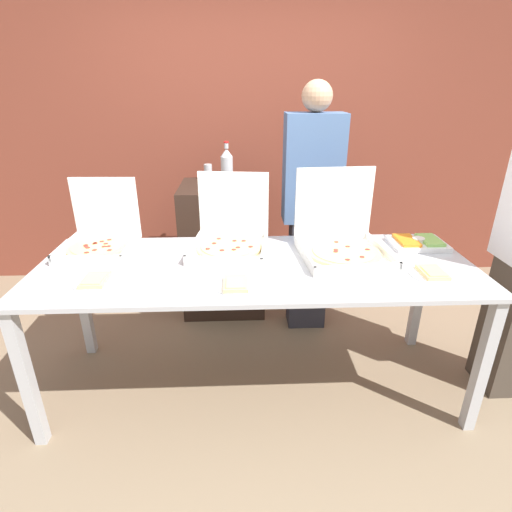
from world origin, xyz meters
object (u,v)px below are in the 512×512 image
pizza_box_far_left (230,237)px  soda_can_silver (208,172)px  soda_bottle (227,168)px  pizza_box_far_right (341,240)px  paper_plate_front_center (236,284)px  veggie_tray (418,243)px  paper_plate_front_left (95,281)px  pizza_box_near_right (100,238)px  person_guest_cap (311,209)px  paper_plate_front_right (433,273)px

pizza_box_far_left → soda_can_silver: (-0.19, 1.01, 0.19)m
pizza_box_far_left → soda_bottle: bearing=99.9°
pizza_box_far_right → paper_plate_front_center: (-0.61, -0.40, -0.07)m
paper_plate_front_center → veggie_tray: size_ratio=0.64×
pizza_box_far_left → soda_bottle: size_ratio=1.49×
paper_plate_front_left → veggie_tray: (1.83, 0.42, 0.01)m
pizza_box_near_right → person_guest_cap: (1.35, 0.45, 0.03)m
pizza_box_near_right → soda_can_silver: size_ratio=3.50×
soda_can_silver → person_guest_cap: bearing=-35.0°
pizza_box_far_right → paper_plate_front_left: size_ratio=2.44×
pizza_box_near_right → veggie_tray: (1.94, -0.03, -0.05)m
pizza_box_far_right → soda_bottle: size_ratio=1.57×
veggie_tray → soda_can_silver: 1.71m
paper_plate_front_right → person_guest_cap: size_ratio=0.13×
person_guest_cap → paper_plate_front_center: bearing=61.4°
pizza_box_near_right → paper_plate_front_center: pizza_box_near_right is taller
soda_bottle → pizza_box_far_left: bearing=-87.7°
paper_plate_front_left → soda_can_silver: soda_can_silver is taller
pizza_box_near_right → pizza_box_far_right: pizza_box_far_right is taller
veggie_tray → pizza_box_far_left: bearing=180.0°
paper_plate_front_left → person_guest_cap: size_ratio=0.12×
veggie_tray → pizza_box_far_right: bearing=-169.1°
paper_plate_front_center → veggie_tray: 1.23m
pizza_box_far_left → paper_plate_front_center: 0.50m
paper_plate_front_left → pizza_box_far_left: bearing=32.4°
pizza_box_far_left → pizza_box_far_right: pizza_box_far_right is taller
paper_plate_front_left → soda_bottle: bearing=61.0°
pizza_box_near_right → paper_plate_front_center: size_ratio=2.09×
paper_plate_front_right → veggie_tray: (0.09, 0.41, 0.01)m
paper_plate_front_left → soda_bottle: (0.64, 1.16, 0.34)m
pizza_box_far_left → paper_plate_front_left: bearing=-140.1°
veggie_tray → person_guest_cap: bearing=140.6°
soda_bottle → pizza_box_far_right: bearing=-50.8°
paper_plate_front_center → person_guest_cap: person_guest_cap is taller
soda_can_silver → pizza_box_far_left: bearing=-79.3°
soda_bottle → paper_plate_front_right: bearing=-46.3°
soda_bottle → pizza_box_near_right: bearing=-136.9°
pizza_box_far_right → soda_bottle: bearing=124.6°
soda_can_silver → person_guest_cap: (0.76, -0.53, -0.17)m
soda_bottle → soda_can_silver: soda_bottle is taller
pizza_box_far_right → soda_can_silver: size_ratio=4.28×
person_guest_cap → paper_plate_front_left: bearing=36.2°
pizza_box_far_left → person_guest_cap: (0.57, 0.48, 0.02)m
pizza_box_far_right → person_guest_cap: person_guest_cap is taller
pizza_box_near_right → soda_bottle: bearing=45.2°
soda_bottle → soda_can_silver: bearing=120.1°
paper_plate_front_center → person_guest_cap: (0.53, 0.98, 0.09)m
paper_plate_front_left → paper_plate_front_center: (0.71, -0.07, 0.00)m
paper_plate_front_center → paper_plate_front_right: bearing=4.8°
paper_plate_front_center → pizza_box_near_right: bearing=147.2°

